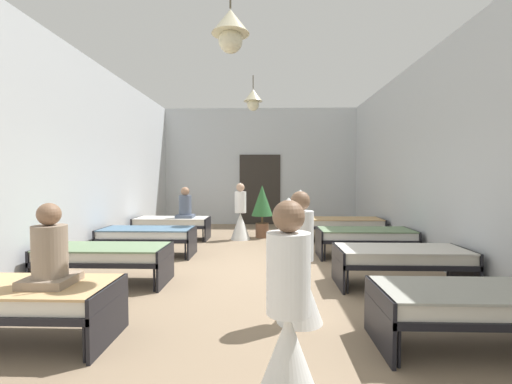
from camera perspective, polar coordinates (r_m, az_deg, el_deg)
The scene contains 16 objects.
ground_plane at distance 6.39m, azimuth -0.40°, elevation -12.77°, with size 7.16×12.43×0.10m, color #8C755B.
room_shell at distance 7.57m, azimuth -0.02°, elevation 5.26°, with size 6.96×12.03×3.99m.
bed_left_row_0 at distance 4.29m, azimuth -34.52°, elevation -14.02°, with size 1.90×0.84×0.57m.
bed_right_row_0 at distance 4.04m, azimuth 32.49°, elevation -14.98°, with size 1.90×0.84×0.57m.
bed_left_row_1 at distance 5.88m, azimuth -23.36°, elevation -9.40°, with size 1.90×0.84×0.57m.
bed_right_row_1 at distance 5.71m, azimuth 22.55°, elevation -9.75°, with size 1.90×0.84×0.57m.
bed_left_row_2 at distance 7.62m, azimuth -17.25°, elevation -6.64°, with size 1.90×0.84×0.57m.
bed_right_row_2 at distance 7.48m, azimuth 17.34°, elevation -6.81°, with size 1.90×0.84×0.57m.
bed_left_row_3 at distance 9.42m, azimuth -13.48°, elevation -4.89°, with size 1.90×0.84×0.57m.
bed_right_row_3 at distance 9.31m, azimuth 14.19°, elevation -4.98°, with size 1.90×0.84×0.57m.
nurse_near_aisle at distance 9.16m, azimuth -2.55°, elevation -4.45°, with size 0.52×0.52×1.49m.
nurse_mid_aisle at distance 2.59m, azimuth 5.25°, elevation -22.58°, with size 0.52×0.52×1.49m.
nurse_far_aisle at distance 4.04m, azimuth 7.15°, elevation -13.30°, with size 0.52×0.52×1.49m.
patient_seated_primary at distance 9.27m, azimuth -11.45°, elevation -2.31°, with size 0.44×0.44×0.80m.
patient_seated_secondary at distance 4.00m, azimuth -30.53°, elevation -8.77°, with size 0.44×0.44×0.80m.
potted_plant at distance 9.41m, azimuth 1.00°, elevation -2.13°, with size 0.57×0.57×1.41m.
Camera 1 is at (0.23, -6.16, 1.62)m, focal length 24.57 mm.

